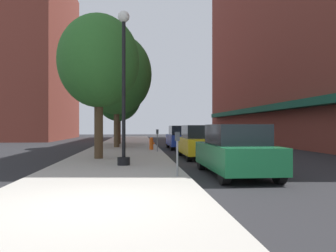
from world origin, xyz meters
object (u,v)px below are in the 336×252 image
at_px(lamppost, 124,84).
at_px(car_yellow, 199,142).
at_px(fire_hydrant, 151,143).
at_px(car_green, 235,151).
at_px(parking_meter_near, 157,138).
at_px(tree_mid, 118,95).
at_px(tree_far, 117,74).
at_px(car_blue, 181,138).
at_px(parking_meter_far, 177,148).
at_px(tree_near, 99,61).

height_order(lamppost, car_yellow, lamppost).
height_order(fire_hydrant, car_green, car_green).
bearing_deg(parking_meter_near, car_green, -77.76).
distance_m(lamppost, tree_mid, 16.03).
distance_m(parking_meter_near, tree_far, 7.02).
height_order(parking_meter_near, car_yellow, car_yellow).
bearing_deg(car_blue, parking_meter_far, -97.61).
distance_m(parking_meter_far, tree_far, 15.28).
height_order(parking_meter_far, car_blue, car_blue).
bearing_deg(parking_meter_near, tree_far, 118.96).
xyz_separation_m(fire_hydrant, tree_far, (-2.38, 2.88, 4.84)).
distance_m(tree_mid, car_blue, 7.83).
relative_size(car_yellow, car_blue, 1.00).
distance_m(tree_far, car_blue, 6.50).
bearing_deg(parking_meter_far, car_green, 17.66).
xyz_separation_m(tree_near, car_blue, (4.90, 7.99, -3.80)).
height_order(fire_hydrant, car_yellow, car_yellow).
relative_size(parking_meter_near, tree_mid, 0.20).
distance_m(lamppost, parking_meter_near, 7.19).
xyz_separation_m(lamppost, car_yellow, (3.65, 3.76, -2.39)).
relative_size(fire_hydrant, parking_meter_far, 0.60).
xyz_separation_m(parking_meter_near, car_yellow, (1.95, -2.85, -0.14)).
relative_size(lamppost, tree_near, 0.88).
relative_size(tree_far, car_yellow, 1.90).
xyz_separation_m(tree_far, car_blue, (4.59, -0.60, -4.55)).
relative_size(lamppost, tree_far, 0.72).
distance_m(tree_near, tree_mid, 13.16).
xyz_separation_m(tree_near, car_green, (4.90, -5.18, -3.80)).
xyz_separation_m(tree_near, tree_far, (0.31, 8.59, 0.75)).
xyz_separation_m(lamppost, tree_mid, (-1.06, 15.96, 1.14)).
xyz_separation_m(lamppost, parking_meter_near, (1.70, 6.61, -2.25)).
distance_m(lamppost, tree_near, 3.38).
relative_size(fire_hydrant, car_yellow, 0.18).
bearing_deg(tree_near, car_blue, 58.47).
xyz_separation_m(fire_hydrant, tree_mid, (-2.50, 7.45, 3.82)).
distance_m(parking_meter_far, car_yellow, 7.03).
xyz_separation_m(parking_meter_near, car_blue, (1.95, 4.18, -0.14)).
bearing_deg(parking_meter_far, lamppost, 119.52).
xyz_separation_m(tree_near, tree_mid, (0.19, 13.15, -0.27)).
height_order(tree_mid, car_green, tree_mid).
distance_m(fire_hydrant, car_green, 11.11).
bearing_deg(fire_hydrant, car_blue, 45.93).
bearing_deg(lamppost, parking_meter_far, -60.48).
bearing_deg(car_yellow, car_green, -89.57).
relative_size(fire_hydrant, tree_mid, 0.12).
height_order(tree_near, car_yellow, tree_near).
bearing_deg(parking_meter_far, tree_far, 100.41).
bearing_deg(tree_near, tree_far, 87.94).
bearing_deg(car_yellow, car_blue, 90.43).
distance_m(lamppost, parking_meter_far, 4.12).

